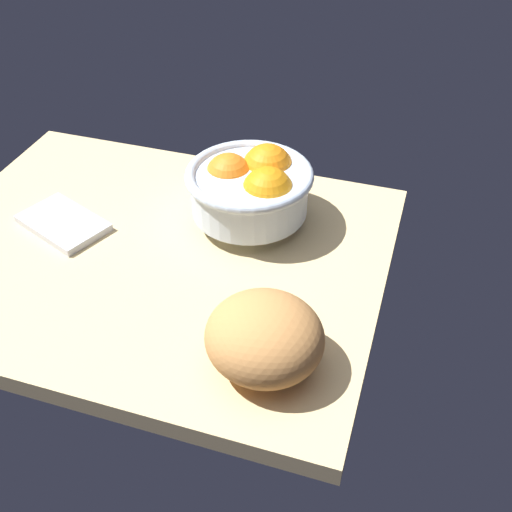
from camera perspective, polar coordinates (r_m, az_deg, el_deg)
The scene contains 4 objects.
ground_plane at distance 95.47cm, azimuth -9.51°, elevation -0.12°, with size 69.58×54.94×3.00cm, color #D9BD84.
fruit_bowl at distance 95.55cm, azimuth -0.38°, elevation 6.40°, with size 19.58×19.58×11.29cm.
bread_loaf at distance 73.92cm, azimuth 0.79°, elevation -7.49°, with size 14.43×13.92×9.43cm, color #CB894B.
napkin_folded at distance 102.04cm, azimuth -17.33°, elevation 2.90°, with size 13.75×8.57×1.20cm, color silver.
Camera 1 is at (-36.78, 63.79, 59.27)cm, focal length 43.44 mm.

